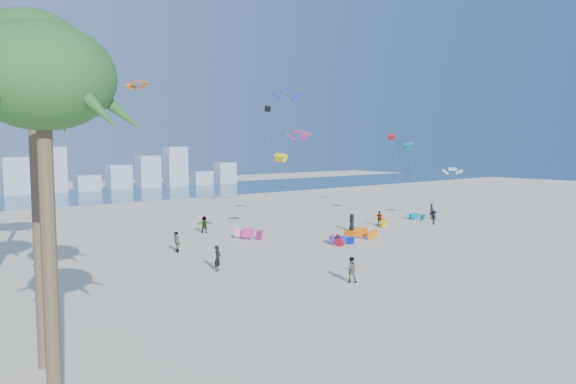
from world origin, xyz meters
TOP-DOWN VIEW (x-y plane):
  - ground at (0.00, 0.00)m, footprint 220.00×220.00m
  - ocean at (0.00, 72.00)m, footprint 220.00×220.00m
  - kitesurfer_near at (-7.21, 11.12)m, footprint 0.76×0.71m
  - kitesurfer_mid at (-2.38, 3.28)m, footprint 0.99×0.99m
  - kitesurfers_far at (9.12, 19.21)m, footprint 33.51×12.09m
  - grounded_kites at (9.01, 15.53)m, footprint 24.02×10.10m
  - flying_kites at (13.15, 24.19)m, footprint 34.67×21.96m
  - distant_skyline at (-1.19, 82.00)m, footprint 85.00×3.00m

SIDE VIEW (x-z plane):
  - ground at x=0.00m, z-range 0.00..0.00m
  - ocean at x=0.00m, z-range 0.01..0.01m
  - grounded_kites at x=9.01m, z-range -0.06..0.92m
  - kitesurfer_mid at x=-2.38m, z-range 0.00..1.62m
  - kitesurfers_far at x=9.12m, z-range -0.04..1.68m
  - kitesurfer_near at x=-7.21m, z-range 0.00..1.75m
  - distant_skyline at x=-1.19m, z-range -1.11..7.29m
  - flying_kites at x=13.15m, z-range 3.50..19.01m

